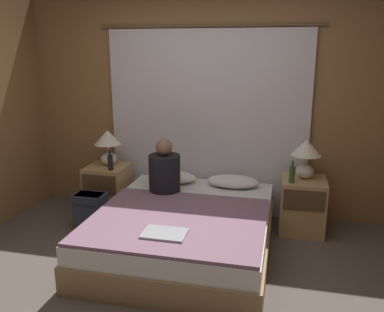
{
  "coord_description": "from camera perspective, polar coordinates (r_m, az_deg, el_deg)",
  "views": [
    {
      "loc": [
        0.88,
        -2.77,
        1.89
      ],
      "look_at": [
        0.0,
        0.98,
        0.87
      ],
      "focal_mm": 38.0,
      "sensor_mm": 36.0,
      "label": 1
    }
  ],
  "objects": [
    {
      "name": "ground_plane",
      "position": [
        3.47,
        -3.89,
        -18.17
      ],
      "size": [
        16.0,
        16.0,
        0.0
      ],
      "primitive_type": "plane",
      "color": "#564C47"
    },
    {
      "name": "wall_back",
      "position": [
        4.68,
        2.24,
        7.01
      ],
      "size": [
        4.36,
        0.06,
        2.5
      ],
      "color": "olive",
      "rests_on": "ground_plane"
    },
    {
      "name": "curtain_panel",
      "position": [
        4.65,
        2.07,
        4.62
      ],
      "size": [
        2.49,
        0.02,
        2.13
      ],
      "color": "silver",
      "rests_on": "ground_plane"
    },
    {
      "name": "bed",
      "position": [
        3.95,
        -0.98,
        -10.37
      ],
      "size": [
        1.59,
        1.95,
        0.42
      ],
      "color": "#99754C",
      "rests_on": "ground_plane"
    },
    {
      "name": "nightstand_left",
      "position": [
        4.87,
        -11.67,
        -4.63
      ],
      "size": [
        0.46,
        0.47,
        0.58
      ],
      "color": "tan",
      "rests_on": "ground_plane"
    },
    {
      "name": "nightstand_right",
      "position": [
        4.46,
        15.24,
        -6.72
      ],
      "size": [
        0.46,
        0.47,
        0.58
      ],
      "color": "tan",
      "rests_on": "ground_plane"
    },
    {
      "name": "lamp_left",
      "position": [
        4.77,
        -11.73,
        1.87
      ],
      "size": [
        0.31,
        0.31,
        0.41
      ],
      "color": "silver",
      "rests_on": "nightstand_left"
    },
    {
      "name": "lamp_right",
      "position": [
        4.35,
        15.71,
        0.36
      ],
      "size": [
        0.31,
        0.31,
        0.41
      ],
      "color": "silver",
      "rests_on": "nightstand_right"
    },
    {
      "name": "pillow_left",
      "position": [
        4.63,
        -2.89,
        -2.95
      ],
      "size": [
        0.56,
        0.34,
        0.12
      ],
      "color": "white",
      "rests_on": "bed"
    },
    {
      "name": "pillow_right",
      "position": [
        4.49,
        5.75,
        -3.56
      ],
      "size": [
        0.56,
        0.34,
        0.12
      ],
      "color": "white",
      "rests_on": "bed"
    },
    {
      "name": "blanket_on_bed",
      "position": [
        3.6,
        -2.12,
        -9.02
      ],
      "size": [
        1.53,
        1.32,
        0.03
      ],
      "color": "slate",
      "rests_on": "bed"
    },
    {
      "name": "person_left_in_bed",
      "position": [
        4.24,
        -3.88,
        -2.15
      ],
      "size": [
        0.33,
        0.33,
        0.59
      ],
      "color": "black",
      "rests_on": "bed"
    },
    {
      "name": "beer_bottle_on_left_stand",
      "position": [
        4.61,
        -11.39,
        -0.84
      ],
      "size": [
        0.06,
        0.06,
        0.23
      ],
      "color": "black",
      "rests_on": "nightstand_left"
    },
    {
      "name": "beer_bottle_on_right_stand",
      "position": [
        4.21,
        13.85,
        -2.46
      ],
      "size": [
        0.06,
        0.06,
        0.23
      ],
      "color": "#2D4C28",
      "rests_on": "nightstand_right"
    },
    {
      "name": "laptop_on_bed",
      "position": [
        3.32,
        -3.85,
        -10.79
      ],
      "size": [
        0.35,
        0.25,
        0.02
      ],
      "color": "#9EA0A5",
      "rests_on": "blanket_on_bed"
    },
    {
      "name": "backpack_on_floor",
      "position": [
        4.52,
        -14.03,
        -7.22
      ],
      "size": [
        0.32,
        0.23,
        0.39
      ],
      "color": "#333D56",
      "rests_on": "ground_plane"
    }
  ]
}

